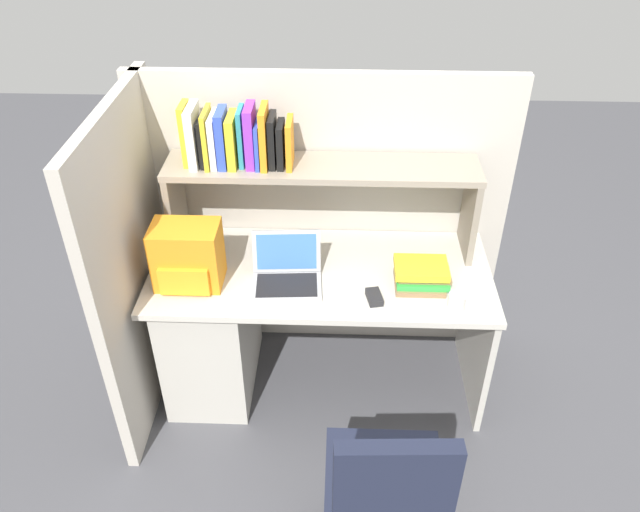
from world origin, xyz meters
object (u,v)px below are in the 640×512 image
at_px(laptop, 287,273).
at_px(paper_cup, 456,303).
at_px(backpack, 187,257).
at_px(computer_mouse, 374,297).
at_px(office_chair, 385,506).

height_order(laptop, paper_cup, laptop).
height_order(laptop, backpack, backpack).
bearing_deg(backpack, laptop, 2.23).
height_order(computer_mouse, paper_cup, paper_cup).
xyz_separation_m(backpack, paper_cup, (1.18, -0.16, -0.10)).
bearing_deg(computer_mouse, backpack, 161.48).
relative_size(paper_cup, office_chair, 0.09).
xyz_separation_m(computer_mouse, paper_cup, (0.35, -0.06, 0.03)).
bearing_deg(backpack, paper_cup, -7.68).
xyz_separation_m(laptop, paper_cup, (0.74, -0.18, -0.01)).
bearing_deg(paper_cup, office_chair, -113.61).
bearing_deg(laptop, computer_mouse, -16.35).
bearing_deg(computer_mouse, laptop, 151.86).
xyz_separation_m(laptop, computer_mouse, (0.39, -0.12, -0.03)).
xyz_separation_m(backpack, computer_mouse, (0.84, -0.10, -0.13)).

